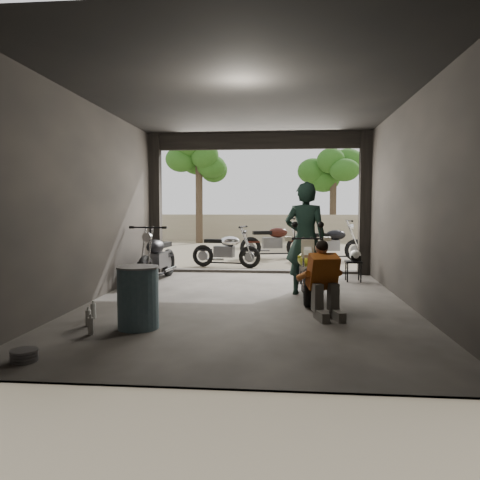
% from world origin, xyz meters
% --- Properties ---
extents(ground, '(80.00, 80.00, 0.00)m').
position_xyz_m(ground, '(0.00, 0.00, 0.00)').
color(ground, '#7A6D56').
rests_on(ground, ground).
extents(garage, '(7.00, 7.13, 3.20)m').
position_xyz_m(garage, '(0.00, 0.55, 1.28)').
color(garage, '#2D2B28').
rests_on(garage, ground).
extents(boundary_wall, '(18.00, 0.30, 1.20)m').
position_xyz_m(boundary_wall, '(0.00, 14.00, 0.60)').
color(boundary_wall, gray).
rests_on(boundary_wall, ground).
extents(tree_left, '(2.20, 2.20, 5.60)m').
position_xyz_m(tree_left, '(-3.00, 12.50, 3.99)').
color(tree_left, '#382B1E').
rests_on(tree_left, ground).
extents(tree_right, '(2.20, 2.20, 5.00)m').
position_xyz_m(tree_right, '(2.80, 14.00, 3.56)').
color(tree_right, '#382B1E').
rests_on(tree_right, ground).
extents(main_bike, '(0.69, 1.63, 1.08)m').
position_xyz_m(main_bike, '(0.95, 0.44, 0.54)').
color(main_bike, beige).
rests_on(main_bike, ground).
extents(left_bike, '(0.85, 1.77, 1.16)m').
position_xyz_m(left_bike, '(-2.00, 2.09, 0.58)').
color(left_bike, black).
rests_on(left_bike, ground).
extents(outside_bike_a, '(1.66, 0.93, 1.06)m').
position_xyz_m(outside_bike_a, '(-0.87, 4.45, 0.53)').
color(outside_bike_a, black).
rests_on(outside_bike_a, ground).
extents(outside_bike_b, '(1.93, 1.18, 1.22)m').
position_xyz_m(outside_bike_b, '(0.30, 6.78, 0.61)').
color(outside_bike_b, '#37130D').
rests_on(outside_bike_b, ground).
extents(outside_bike_c, '(1.78, 0.85, 1.17)m').
position_xyz_m(outside_bike_c, '(1.94, 6.19, 0.59)').
color(outside_bike_c, black).
rests_on(outside_bike_c, ground).
extents(rider, '(0.79, 0.61, 1.96)m').
position_xyz_m(rider, '(0.95, 0.79, 0.98)').
color(rider, black).
rests_on(rider, ground).
extents(mechanic, '(0.69, 0.82, 1.03)m').
position_xyz_m(mechanic, '(1.15, -0.88, 0.52)').
color(mechanic, '#9F4D15').
rests_on(mechanic, ground).
extents(stool, '(0.32, 0.32, 0.44)m').
position_xyz_m(stool, '(2.00, 2.35, 0.37)').
color(stool, black).
rests_on(stool, ground).
extents(helmet, '(0.30, 0.31, 0.22)m').
position_xyz_m(helmet, '(2.04, 2.37, 0.55)').
color(helmet, silver).
rests_on(helmet, stool).
extents(oil_drum, '(0.65, 0.65, 0.79)m').
position_xyz_m(oil_drum, '(-1.22, -1.67, 0.39)').
color(oil_drum, '#37515D').
rests_on(oil_drum, ground).
extents(sign_post, '(0.75, 0.08, 2.24)m').
position_xyz_m(sign_post, '(2.85, 4.19, 1.50)').
color(sign_post, black).
rests_on(sign_post, ground).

